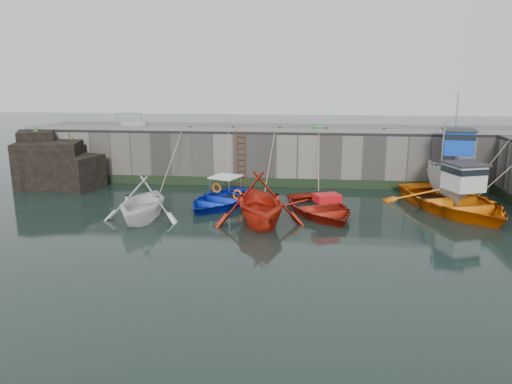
# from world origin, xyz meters

# --- Properties ---
(ground) EXTENTS (120.00, 120.00, 0.00)m
(ground) POSITION_xyz_m (0.00, 0.00, 0.00)
(ground) COLOR black
(ground) RESTS_ON ground
(quay_back) EXTENTS (30.00, 5.00, 3.00)m
(quay_back) POSITION_xyz_m (0.00, 12.50, 1.50)
(quay_back) COLOR slate
(quay_back) RESTS_ON ground
(road_back) EXTENTS (30.00, 5.00, 0.16)m
(road_back) POSITION_xyz_m (0.00, 12.50, 3.08)
(road_back) COLOR black
(road_back) RESTS_ON quay_back
(kerb_back) EXTENTS (30.00, 0.30, 0.20)m
(kerb_back) POSITION_xyz_m (0.00, 10.15, 3.26)
(kerb_back) COLOR slate
(kerb_back) RESTS_ON road_back
(algae_back) EXTENTS (30.00, 0.08, 0.50)m
(algae_back) POSITION_xyz_m (0.00, 9.96, 0.25)
(algae_back) COLOR black
(algae_back) RESTS_ON ground
(rock_outcrop) EXTENTS (5.85, 4.24, 3.41)m
(rock_outcrop) POSITION_xyz_m (-12.92, 9.11, 1.26)
(rock_outcrop) COLOR black
(rock_outcrop) RESTS_ON ground
(ladder) EXTENTS (0.51, 0.08, 3.20)m
(ladder) POSITION_xyz_m (-2.00, 9.91, 1.59)
(ladder) COLOR #3F1E0F
(ladder) RESTS_ON ground
(boat_near_white) EXTENTS (3.75, 4.33, 2.26)m
(boat_near_white) POSITION_xyz_m (-5.53, 2.83, 0.00)
(boat_near_white) COLOR white
(boat_near_white) RESTS_ON ground
(boat_near_white_rope) EXTENTS (0.04, 5.35, 3.10)m
(boat_near_white_rope) POSITION_xyz_m (-5.53, 7.66, 0.00)
(boat_near_white_rope) COLOR tan
(boat_near_white_rope) RESTS_ON ground
(boat_near_blue) EXTENTS (5.21, 6.02, 1.05)m
(boat_near_blue) POSITION_xyz_m (-2.48, 5.74, 0.00)
(boat_near_blue) COLOR #0D28C5
(boat_near_blue) RESTS_ON ground
(boat_near_blue_rope) EXTENTS (0.04, 3.14, 3.10)m
(boat_near_blue_rope) POSITION_xyz_m (-2.48, 9.12, 0.00)
(boat_near_blue_rope) COLOR tan
(boat_near_blue_rope) RESTS_ON ground
(boat_near_blacktrim) EXTENTS (5.21, 5.71, 2.57)m
(boat_near_blacktrim) POSITION_xyz_m (-0.28, 2.85, 0.00)
(boat_near_blacktrim) COLOR red
(boat_near_blacktrim) RESTS_ON ground
(boat_near_blacktrim_rope) EXTENTS (0.04, 5.33, 3.10)m
(boat_near_blacktrim_rope) POSITION_xyz_m (-0.28, 7.68, 0.00)
(boat_near_blacktrim_rope) COLOR tan
(boat_near_blacktrim_rope) RESTS_ON ground
(boat_near_navy) EXTENTS (5.43, 6.23, 1.08)m
(boat_near_navy) POSITION_xyz_m (2.40, 4.59, 0.00)
(boat_near_navy) COLOR #A81D0E
(boat_near_navy) RESTS_ON ground
(boat_near_navy_rope) EXTENTS (0.04, 3.90, 3.10)m
(boat_near_navy_rope) POSITION_xyz_m (2.40, 8.54, 0.00)
(boat_near_navy_rope) COLOR tan
(boat_near_navy_rope) RESTS_ON ground
(boat_far_white) EXTENTS (3.81, 7.42, 5.73)m
(boat_far_white) POSITION_xyz_m (9.49, 8.58, 1.14)
(boat_far_white) COLOR silver
(boat_far_white) RESTS_ON ground
(boat_far_orange) EXTENTS (7.24, 8.47, 4.48)m
(boat_far_orange) POSITION_xyz_m (8.82, 5.86, 0.48)
(boat_far_orange) COLOR orange
(boat_far_orange) RESTS_ON ground
(fish_crate) EXTENTS (0.64, 0.54, 0.32)m
(fish_crate) POSITION_xyz_m (2.32, 10.30, 3.32)
(fish_crate) COLOR #198A2E
(fish_crate) RESTS_ON road_back
(railing) EXTENTS (1.60, 1.05, 1.00)m
(railing) POSITION_xyz_m (-8.75, 11.25, 3.36)
(railing) COLOR #A5A8AD
(railing) RESTS_ON road_back
(bollard_a) EXTENTS (0.18, 0.18, 0.28)m
(bollard_a) POSITION_xyz_m (-5.00, 10.25, 3.30)
(bollard_a) COLOR #3F1E0F
(bollard_a) RESTS_ON road_back
(bollard_b) EXTENTS (0.18, 0.18, 0.28)m
(bollard_b) POSITION_xyz_m (-2.50, 10.25, 3.30)
(bollard_b) COLOR #3F1E0F
(bollard_b) RESTS_ON road_back
(bollard_c) EXTENTS (0.18, 0.18, 0.28)m
(bollard_c) POSITION_xyz_m (0.20, 10.25, 3.30)
(bollard_c) COLOR #3F1E0F
(bollard_c) RESTS_ON road_back
(bollard_d) EXTENTS (0.18, 0.18, 0.28)m
(bollard_d) POSITION_xyz_m (2.80, 10.25, 3.30)
(bollard_d) COLOR #3F1E0F
(bollard_d) RESTS_ON road_back
(bollard_e) EXTENTS (0.18, 0.18, 0.28)m
(bollard_e) POSITION_xyz_m (6.00, 10.25, 3.30)
(bollard_e) COLOR #3F1E0F
(bollard_e) RESTS_ON road_back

